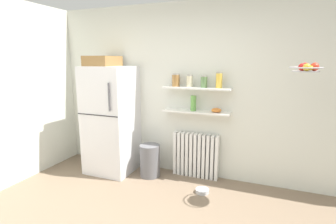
{
  "coord_description": "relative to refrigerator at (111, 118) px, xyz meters",
  "views": [
    {
      "loc": [
        1.15,
        -1.71,
        1.77
      ],
      "look_at": [
        -0.17,
        1.6,
        1.05
      ],
      "focal_mm": 27.65,
      "sensor_mm": 36.0,
      "label": 1
    }
  ],
  "objects": [
    {
      "name": "pet_food_bowl",
      "position": [
        1.56,
        -0.2,
        -0.85
      ],
      "size": [
        0.18,
        0.18,
        0.05
      ],
      "primitive_type": "cylinder",
      "color": "#B7B7BC",
      "rests_on": "ground_plane"
    },
    {
      "name": "radiator",
      "position": [
        1.33,
        0.26,
        -0.53
      ],
      "size": [
        0.7,
        0.12,
        0.68
      ],
      "color": "white",
      "rests_on": "ground_plane"
    },
    {
      "name": "storage_jar_0",
      "position": [
        1.01,
        0.23,
        0.6
      ],
      "size": [
        0.11,
        0.11,
        0.19
      ],
      "color": "olive",
      "rests_on": "wall_shelf_upper"
    },
    {
      "name": "storage_jar_2",
      "position": [
        1.43,
        0.23,
        0.6
      ],
      "size": [
        0.1,
        0.1,
        0.17
      ],
      "color": "#5B7F4C",
      "rests_on": "wall_shelf_upper"
    },
    {
      "name": "refrigerator",
      "position": [
        0.0,
        0.0,
        0.0
      ],
      "size": [
        0.71,
        0.71,
        1.83
      ],
      "color": "silver",
      "rests_on": "ground_plane"
    },
    {
      "name": "wall_shelf_lower",
      "position": [
        1.33,
        0.23,
        0.15
      ],
      "size": [
        0.99,
        0.22,
        0.02
      ],
      "primitive_type": "cube",
      "color": "white"
    },
    {
      "name": "back_wall",
      "position": [
        1.17,
        0.39,
        0.43
      ],
      "size": [
        7.04,
        0.1,
        2.6
      ],
      "primitive_type": "cube",
      "color": "silver",
      "rests_on": "ground_plane"
    },
    {
      "name": "storage_jar_1",
      "position": [
        1.22,
        0.23,
        0.6
      ],
      "size": [
        0.09,
        0.09,
        0.18
      ],
      "color": "beige",
      "rests_on": "wall_shelf_upper"
    },
    {
      "name": "vase",
      "position": [
        1.28,
        0.23,
        0.28
      ],
      "size": [
        0.08,
        0.08,
        0.22
      ],
      "primitive_type": "cylinder",
      "color": "#66A84C",
      "rests_on": "wall_shelf_lower"
    },
    {
      "name": "wall_shelf_upper",
      "position": [
        1.33,
        0.23,
        0.5
      ],
      "size": [
        0.99,
        0.22,
        0.02
      ],
      "primitive_type": "cube",
      "color": "white"
    },
    {
      "name": "trash_bin",
      "position": [
        0.67,
        0.01,
        -0.62
      ],
      "size": [
        0.31,
        0.31,
        0.5
      ],
      "primitive_type": "cylinder",
      "color": "slate",
      "rests_on": "ground_plane"
    },
    {
      "name": "hanging_fruit_basket",
      "position": [
        2.66,
        -0.22,
        0.81
      ],
      "size": [
        0.33,
        0.33,
        0.1
      ],
      "color": "#B2B2B7"
    },
    {
      "name": "storage_jar_3",
      "position": [
        1.65,
        0.23,
        0.62
      ],
      "size": [
        0.09,
        0.09,
        0.23
      ],
      "color": "yellow",
      "rests_on": "wall_shelf_upper"
    },
    {
      "name": "shelf_bowl",
      "position": [
        1.63,
        0.23,
        0.2
      ],
      "size": [
        0.14,
        0.14,
        0.06
      ],
      "primitive_type": "ellipsoid",
      "color": "orange",
      "rests_on": "wall_shelf_lower"
    }
  ]
}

